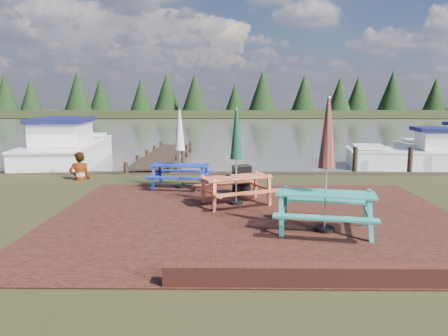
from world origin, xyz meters
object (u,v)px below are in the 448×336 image
Objects in this scene: picnic_table_red at (236,172)px; boat_jetty at (68,149)px; jetty at (166,155)px; boat_near at (438,156)px; person at (79,152)px; picnic_table_blue at (180,161)px; picnic_table_teal at (326,186)px; chalkboard at (242,180)px.

picnic_table_red reaches higher than boat_jetty.
boat_near is (11.43, -1.85, 0.24)m from jetty.
jetty is at bearing 88.79° from boat_near.
boat_jetty is 4.42× the size of person.
picnic_table_blue is at bearing -55.03° from boat_jetty.
jetty is 1.12× the size of boat_jetty.
picnic_table_teal is at bearing 152.92° from boat_near.
boat_jetty is (-7.46, 7.31, 0.05)m from chalkboard.
picnic_table_red is at bearing 126.50° from person.
jetty is at bearing 2.07° from boat_jetty.
picnic_table_teal is 1.13× the size of picnic_table_blue.
picnic_table_teal is at bearing -56.81° from boat_jetty.
picnic_table_teal is 13.94m from boat_jetty.
picnic_table_blue is 2.08m from chalkboard.
picnic_table_teal is at bearing -77.60° from picnic_table_red.
picnic_table_red is 9.59m from jetty.
boat_jetty is at bearing -85.46° from person.
boat_jetty is at bearing 142.11° from picnic_table_teal.
chalkboard is 0.10× the size of boat_jetty.
boat_near is (8.19, 6.14, -0.07)m from chalkboard.
picnic_table_blue is at bearing 103.27° from picnic_table_red.
boat_near reaches higher than chalkboard.
picnic_table_blue is 0.32× the size of boat_near.
boat_near is (6.64, 9.47, -0.55)m from picnic_table_teal.
picnic_table_red is at bearing 138.94° from picnic_table_teal.
picnic_table_red is 2.63m from picnic_table_blue.
chalkboard is 8.63m from jetty.
picnic_table_red is 0.33× the size of boat_near.
picnic_table_teal is 0.37× the size of boat_near.
picnic_table_teal is 0.32× the size of boat_jetty.
chalkboard is 0.12× the size of boat_near.
picnic_table_blue is 1.26× the size of person.
picnic_table_teal reaches higher than person.
picnic_table_red reaches higher than boat_near.
jetty is 4.96× the size of person.
person is (-3.45, 1.33, 0.10)m from picnic_table_blue.
person is at bearing 113.78° from boat_near.
picnic_table_blue is at bearing 125.20° from boat_near.
person is (-6.78, 5.67, 0.00)m from picnic_table_teal.
person is at bearing 133.29° from chalkboard.
picnic_table_blue is 8.49m from boat_jetty.
picnic_table_blue reaches higher than jetty.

